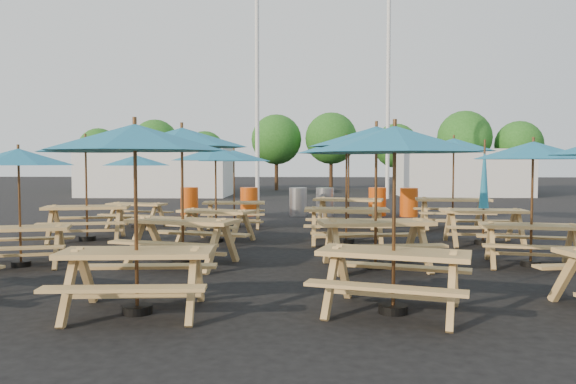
{
  "coord_description": "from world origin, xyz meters",
  "views": [
    {
      "loc": [
        0.6,
        -12.95,
        1.86
      ],
      "look_at": [
        0.0,
        1.5,
        1.1
      ],
      "focal_mm": 35.0,
      "sensor_mm": 36.0,
      "label": 1
    }
  ],
  "objects_px": {
    "picnic_unit_3": "(136,164)",
    "picnic_unit_5": "(182,145)",
    "picnic_unit_9": "(376,144)",
    "picnic_unit_7": "(234,160)",
    "waste_bin_0": "(189,201)",
    "picnic_unit_1": "(19,163)",
    "picnic_unit_13": "(533,157)",
    "picnic_unit_10": "(347,151)",
    "waste_bin_1": "(249,201)",
    "picnic_unit_15": "(454,150)",
    "picnic_unit_8": "(395,149)",
    "picnic_unit_4": "(135,147)",
    "picnic_unit_11": "(349,152)",
    "waste_bin_3": "(325,202)",
    "picnic_unit_6": "(216,159)",
    "waste_bin_4": "(377,202)",
    "picnic_unit_14": "(484,202)",
    "waste_bin_2": "(298,202)",
    "picnic_unit_2": "(86,150)",
    "waste_bin_5": "(409,202)"
  },
  "relations": [
    {
      "from": "picnic_unit_3",
      "to": "picnic_unit_5",
      "type": "distance_m",
      "value": 6.4
    },
    {
      "from": "picnic_unit_3",
      "to": "picnic_unit_9",
      "type": "bearing_deg",
      "value": -32.26
    },
    {
      "from": "picnic_unit_7",
      "to": "waste_bin_0",
      "type": "bearing_deg",
      "value": 115.09
    },
    {
      "from": "picnic_unit_1",
      "to": "picnic_unit_7",
      "type": "height_order",
      "value": "picnic_unit_7"
    },
    {
      "from": "picnic_unit_5",
      "to": "picnic_unit_13",
      "type": "relative_size",
      "value": 1.15
    },
    {
      "from": "picnic_unit_10",
      "to": "waste_bin_1",
      "type": "relative_size",
      "value": 2.47
    },
    {
      "from": "picnic_unit_15",
      "to": "waste_bin_1",
      "type": "xyz_separation_m",
      "value": [
        -6.16,
        3.72,
        -1.73
      ]
    },
    {
      "from": "picnic_unit_3",
      "to": "picnic_unit_8",
      "type": "height_order",
      "value": "picnic_unit_8"
    },
    {
      "from": "picnic_unit_4",
      "to": "picnic_unit_11",
      "type": "bearing_deg",
      "value": 66.49
    },
    {
      "from": "waste_bin_3",
      "to": "picnic_unit_15",
      "type": "bearing_deg",
      "value": -45.66
    },
    {
      "from": "picnic_unit_6",
      "to": "waste_bin_4",
      "type": "distance_m",
      "value": 8.25
    },
    {
      "from": "waste_bin_3",
      "to": "picnic_unit_6",
      "type": "bearing_deg",
      "value": -112.63
    },
    {
      "from": "picnic_unit_7",
      "to": "picnic_unit_13",
      "type": "relative_size",
      "value": 0.89
    },
    {
      "from": "picnic_unit_15",
      "to": "waste_bin_3",
      "type": "relative_size",
      "value": 2.64
    },
    {
      "from": "picnic_unit_4",
      "to": "picnic_unit_7",
      "type": "bearing_deg",
      "value": 85.74
    },
    {
      "from": "picnic_unit_8",
      "to": "waste_bin_1",
      "type": "xyz_separation_m",
      "value": [
        -3.2,
        12.69,
        -1.53
      ]
    },
    {
      "from": "waste_bin_4",
      "to": "picnic_unit_11",
      "type": "bearing_deg",
      "value": -109.17
    },
    {
      "from": "picnic_unit_14",
      "to": "waste_bin_1",
      "type": "relative_size",
      "value": 2.41
    },
    {
      "from": "picnic_unit_4",
      "to": "picnic_unit_10",
      "type": "bearing_deg",
      "value": 59.68
    },
    {
      "from": "waste_bin_2",
      "to": "waste_bin_4",
      "type": "relative_size",
      "value": 1.0
    },
    {
      "from": "picnic_unit_3",
      "to": "waste_bin_1",
      "type": "height_order",
      "value": "picnic_unit_3"
    },
    {
      "from": "picnic_unit_14",
      "to": "waste_bin_3",
      "type": "xyz_separation_m",
      "value": [
        -3.43,
        6.62,
        -0.48
      ]
    },
    {
      "from": "picnic_unit_4",
      "to": "picnic_unit_5",
      "type": "bearing_deg",
      "value": 88.5
    },
    {
      "from": "waste_bin_1",
      "to": "waste_bin_2",
      "type": "xyz_separation_m",
      "value": [
        1.72,
        -0.09,
        0.0
      ]
    },
    {
      "from": "picnic_unit_2",
      "to": "picnic_unit_11",
      "type": "distance_m",
      "value": 7.09
    },
    {
      "from": "picnic_unit_15",
      "to": "waste_bin_2",
      "type": "xyz_separation_m",
      "value": [
        -4.43,
        3.62,
        -1.73
      ]
    },
    {
      "from": "picnic_unit_9",
      "to": "waste_bin_5",
      "type": "distance_m",
      "value": 10.0
    },
    {
      "from": "waste_bin_0",
      "to": "waste_bin_1",
      "type": "xyz_separation_m",
      "value": [
        2.13,
        -0.05,
        0.0
      ]
    },
    {
      "from": "picnic_unit_10",
      "to": "waste_bin_4",
      "type": "height_order",
      "value": "picnic_unit_10"
    },
    {
      "from": "picnic_unit_5",
      "to": "picnic_unit_11",
      "type": "relative_size",
      "value": 1.05
    },
    {
      "from": "picnic_unit_14",
      "to": "waste_bin_4",
      "type": "height_order",
      "value": "picnic_unit_14"
    },
    {
      "from": "picnic_unit_8",
      "to": "waste_bin_0",
      "type": "bearing_deg",
      "value": 129.66
    },
    {
      "from": "picnic_unit_6",
      "to": "picnic_unit_9",
      "type": "relative_size",
      "value": 0.99
    },
    {
      "from": "picnic_unit_11",
      "to": "waste_bin_0",
      "type": "distance_m",
      "value": 6.63
    },
    {
      "from": "picnic_unit_7",
      "to": "picnic_unit_11",
      "type": "height_order",
      "value": "picnic_unit_11"
    },
    {
      "from": "picnic_unit_1",
      "to": "picnic_unit_6",
      "type": "bearing_deg",
      "value": 31.24
    },
    {
      "from": "picnic_unit_13",
      "to": "picnic_unit_10",
      "type": "bearing_deg",
      "value": 150.99
    },
    {
      "from": "picnic_unit_4",
      "to": "waste_bin_0",
      "type": "height_order",
      "value": "picnic_unit_4"
    },
    {
      "from": "picnic_unit_11",
      "to": "picnic_unit_14",
      "type": "distance_m",
      "value": 4.5
    },
    {
      "from": "picnic_unit_7",
      "to": "waste_bin_3",
      "type": "xyz_separation_m",
      "value": [
        2.67,
        3.57,
        -1.45
      ]
    },
    {
      "from": "picnic_unit_14",
      "to": "waste_bin_4",
      "type": "xyz_separation_m",
      "value": [
        -1.59,
        6.88,
        -0.48
      ]
    },
    {
      "from": "picnic_unit_8",
      "to": "waste_bin_1",
      "type": "relative_size",
      "value": 2.77
    },
    {
      "from": "picnic_unit_15",
      "to": "picnic_unit_3",
      "type": "bearing_deg",
      "value": -174.79
    },
    {
      "from": "picnic_unit_3",
      "to": "picnic_unit_8",
      "type": "bearing_deg",
      "value": -44.05
    },
    {
      "from": "picnic_unit_15",
      "to": "waste_bin_4",
      "type": "xyz_separation_m",
      "value": [
        -1.66,
        3.85,
        -1.73
      ]
    },
    {
      "from": "picnic_unit_7",
      "to": "picnic_unit_15",
      "type": "relative_size",
      "value": 0.87
    },
    {
      "from": "waste_bin_0",
      "to": "picnic_unit_1",
      "type": "bearing_deg",
      "value": -95.12
    },
    {
      "from": "picnic_unit_9",
      "to": "picnic_unit_11",
      "type": "distance_m",
      "value": 6.29
    },
    {
      "from": "picnic_unit_7",
      "to": "picnic_unit_14",
      "type": "relative_size",
      "value": 0.95
    },
    {
      "from": "picnic_unit_7",
      "to": "picnic_unit_14",
      "type": "height_order",
      "value": "picnic_unit_14"
    }
  ]
}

